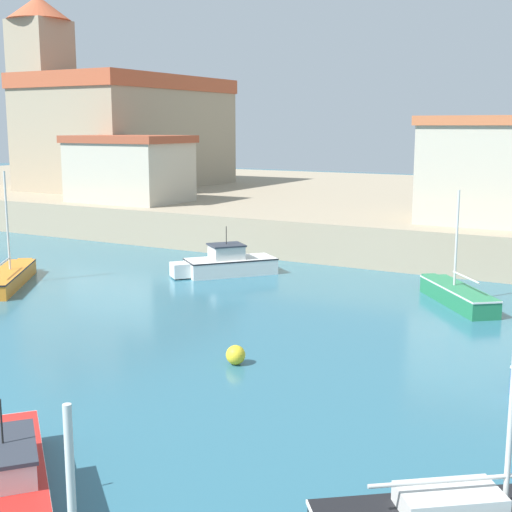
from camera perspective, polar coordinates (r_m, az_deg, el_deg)
quay_seawall at (r=57.36m, az=13.16°, el=3.80°), size 120.00×40.00×2.23m
sailboat_orange_0 at (r=35.51m, az=-19.17°, el=-1.59°), size 4.70×6.13×5.36m
sailboat_green_4 at (r=31.22m, az=15.75°, el=-2.95°), size 4.35×5.04×4.79m
motorboat_white_6 at (r=35.99m, az=-2.34°, el=-0.60°), size 4.49×5.00×2.46m
motorboat_red_7 at (r=15.49m, az=-19.40°, el=-16.70°), size 5.47×4.91×2.28m
mooring_buoy at (r=22.64m, az=-1.64°, el=-7.92°), size 0.62×0.62×0.62m
church at (r=63.47m, az=-11.07°, el=10.24°), size 15.73×17.45×16.09m
lighthouse at (r=66.24m, az=-17.29°, el=11.29°), size 1.68×1.68×13.93m
harbor_shed_near_wharf at (r=40.91m, az=18.30°, el=6.62°), size 7.01×6.49×5.71m
harbor_shed_mid_row at (r=50.37m, az=-10.08°, el=6.92°), size 7.89×5.60×4.54m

